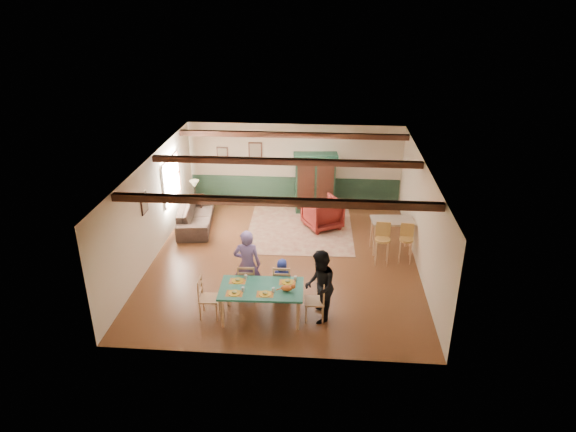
# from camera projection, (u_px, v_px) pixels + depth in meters

# --- Properties ---
(floor) EXTENTS (8.00, 8.00, 0.00)m
(floor) POSITION_uv_depth(u_px,v_px,m) (285.00, 259.00, 13.83)
(floor) COLOR #512A17
(floor) RESTS_ON ground
(wall_back) EXTENTS (7.00, 0.02, 2.70)m
(wall_back) POSITION_uv_depth(u_px,v_px,m) (295.00, 164.00, 16.92)
(wall_back) COLOR beige
(wall_back) RESTS_ON floor
(wall_left) EXTENTS (0.02, 8.00, 2.70)m
(wall_left) POSITION_uv_depth(u_px,v_px,m) (153.00, 209.00, 13.54)
(wall_left) COLOR beige
(wall_left) RESTS_ON floor
(wall_right) EXTENTS (0.02, 8.00, 2.70)m
(wall_right) POSITION_uv_depth(u_px,v_px,m) (421.00, 217.00, 13.03)
(wall_right) COLOR beige
(wall_right) RESTS_ON floor
(ceiling) EXTENTS (7.00, 8.00, 0.02)m
(ceiling) POSITION_uv_depth(u_px,v_px,m) (284.00, 163.00, 12.73)
(ceiling) COLOR white
(ceiling) RESTS_ON wall_back
(wainscot_back) EXTENTS (6.95, 0.03, 0.90)m
(wainscot_back) POSITION_uv_depth(u_px,v_px,m) (295.00, 190.00, 17.27)
(wainscot_back) COLOR #1C3324
(wainscot_back) RESTS_ON floor
(ceiling_beam_front) EXTENTS (6.95, 0.16, 0.16)m
(ceiling_beam_front) POSITION_uv_depth(u_px,v_px,m) (275.00, 202.00, 10.68)
(ceiling_beam_front) COLOR black
(ceiling_beam_front) RESTS_ON ceiling
(ceiling_beam_mid) EXTENTS (6.95, 0.16, 0.16)m
(ceiling_beam_mid) POSITION_uv_depth(u_px,v_px,m) (286.00, 162.00, 13.13)
(ceiling_beam_mid) COLOR black
(ceiling_beam_mid) RESTS_ON ceiling
(ceiling_beam_back) EXTENTS (6.95, 0.16, 0.16)m
(ceiling_beam_back) POSITION_uv_depth(u_px,v_px,m) (293.00, 135.00, 15.50)
(ceiling_beam_back) COLOR black
(ceiling_beam_back) RESTS_ON ceiling
(window_left) EXTENTS (0.06, 1.60, 1.30)m
(window_left) POSITION_uv_depth(u_px,v_px,m) (171.00, 180.00, 15.00)
(window_left) COLOR white
(window_left) RESTS_ON wall_left
(picture_left_wall) EXTENTS (0.04, 0.42, 0.52)m
(picture_left_wall) POSITION_uv_depth(u_px,v_px,m) (144.00, 203.00, 12.83)
(picture_left_wall) COLOR #9B9171
(picture_left_wall) RESTS_ON wall_left
(picture_back_a) EXTENTS (0.45, 0.04, 0.55)m
(picture_back_a) POSITION_uv_depth(u_px,v_px,m) (255.00, 150.00, 16.81)
(picture_back_a) COLOR #9B9171
(picture_back_a) RESTS_ON wall_back
(picture_back_b) EXTENTS (0.38, 0.04, 0.48)m
(picture_back_b) POSITION_uv_depth(u_px,v_px,m) (222.00, 154.00, 16.95)
(picture_back_b) COLOR #9B9171
(picture_back_b) RESTS_ON wall_back
(dining_table) EXTENTS (1.84, 1.06, 0.75)m
(dining_table) POSITION_uv_depth(u_px,v_px,m) (262.00, 303.00, 11.23)
(dining_table) COLOR #206754
(dining_table) RESTS_ON floor
(dining_chair_far_left) EXTENTS (0.44, 0.45, 0.95)m
(dining_chair_far_left) POSITION_uv_depth(u_px,v_px,m) (247.00, 281.00, 11.86)
(dining_chair_far_left) COLOR tan
(dining_chair_far_left) RESTS_ON floor
(dining_chair_far_right) EXTENTS (0.44, 0.45, 0.95)m
(dining_chair_far_right) POSITION_uv_depth(u_px,v_px,m) (282.00, 282.00, 11.83)
(dining_chair_far_right) COLOR tan
(dining_chair_far_right) RESTS_ON floor
(dining_chair_end_left) EXTENTS (0.45, 0.44, 0.95)m
(dining_chair_end_left) POSITION_uv_depth(u_px,v_px,m) (209.00, 297.00, 11.24)
(dining_chair_end_left) COLOR tan
(dining_chair_end_left) RESTS_ON floor
(dining_chair_end_right) EXTENTS (0.45, 0.44, 0.95)m
(dining_chair_end_right) POSITION_uv_depth(u_px,v_px,m) (315.00, 300.00, 11.14)
(dining_chair_end_right) COLOR tan
(dining_chair_end_right) RESTS_ON floor
(person_man) EXTENTS (0.64, 0.43, 1.73)m
(person_man) POSITION_uv_depth(u_px,v_px,m) (247.00, 265.00, 11.78)
(person_man) COLOR #765B9C
(person_man) RESTS_ON floor
(person_woman) EXTENTS (0.65, 0.82, 1.66)m
(person_woman) POSITION_uv_depth(u_px,v_px,m) (320.00, 286.00, 10.99)
(person_woman) COLOR black
(person_woman) RESTS_ON floor
(person_child) EXTENTS (0.50, 0.34, 1.01)m
(person_child) POSITION_uv_depth(u_px,v_px,m) (282.00, 279.00, 11.89)
(person_child) COLOR navy
(person_child) RESTS_ON floor
(cat) EXTENTS (0.37, 0.15, 0.18)m
(cat) POSITION_uv_depth(u_px,v_px,m) (287.00, 288.00, 10.92)
(cat) COLOR orange
(cat) RESTS_ON dining_table
(place_setting_near_left) EXTENTS (0.41, 0.31, 0.11)m
(place_setting_near_left) POSITION_uv_depth(u_px,v_px,m) (234.00, 291.00, 10.85)
(place_setting_near_left) COLOR gold
(place_setting_near_left) RESTS_ON dining_table
(place_setting_near_center) EXTENTS (0.41, 0.31, 0.11)m
(place_setting_near_center) POSITION_uv_depth(u_px,v_px,m) (265.00, 292.00, 10.82)
(place_setting_near_center) COLOR gold
(place_setting_near_center) RESTS_ON dining_table
(place_setting_far_left) EXTENTS (0.41, 0.31, 0.11)m
(place_setting_far_left) POSITION_uv_depth(u_px,v_px,m) (238.00, 279.00, 11.30)
(place_setting_far_left) COLOR gold
(place_setting_far_left) RESTS_ON dining_table
(place_setting_far_right) EXTENTS (0.41, 0.31, 0.11)m
(place_setting_far_right) POSITION_uv_depth(u_px,v_px,m) (288.00, 280.00, 11.26)
(place_setting_far_right) COLOR gold
(place_setting_far_right) RESTS_ON dining_table
(area_rug) EXTENTS (3.22, 3.78, 0.01)m
(area_rug) POSITION_uv_depth(u_px,v_px,m) (300.00, 227.00, 15.64)
(area_rug) COLOR #CAB892
(area_rug) RESTS_ON floor
(armoire) EXTENTS (1.42, 0.68, 1.94)m
(armoire) POSITION_uv_depth(u_px,v_px,m) (315.00, 183.00, 16.38)
(armoire) COLOR #133122
(armoire) RESTS_ON floor
(armchair) EXTENTS (1.36, 1.37, 0.92)m
(armchair) POSITION_uv_depth(u_px,v_px,m) (322.00, 213.00, 15.46)
(armchair) COLOR #4E0F10
(armchair) RESTS_ON floor
(sofa) EXTENTS (1.24, 2.48, 0.69)m
(sofa) POSITION_uv_depth(u_px,v_px,m) (196.00, 215.00, 15.60)
(sofa) COLOR #352821
(sofa) RESTS_ON floor
(end_table) EXTENTS (0.51, 0.51, 0.59)m
(end_table) POSITION_uv_depth(u_px,v_px,m) (196.00, 205.00, 16.47)
(end_table) COLOR black
(end_table) RESTS_ON floor
(table_lamp) EXTENTS (0.34, 0.34, 0.54)m
(table_lamp) POSITION_uv_depth(u_px,v_px,m) (195.00, 189.00, 16.24)
(table_lamp) COLOR #CABA83
(table_lamp) RESTS_ON end_table
(counter_table) EXTENTS (1.20, 0.77, 0.95)m
(counter_table) POSITION_uv_depth(u_px,v_px,m) (391.00, 235.00, 14.05)
(counter_table) COLOR beige
(counter_table) RESTS_ON floor
(bar_stool_left) EXTENTS (0.43, 0.46, 1.12)m
(bar_stool_left) POSITION_uv_depth(u_px,v_px,m) (382.00, 244.00, 13.37)
(bar_stool_left) COLOR tan
(bar_stool_left) RESTS_ON floor
(bar_stool_right) EXTENTS (0.42, 0.45, 1.04)m
(bar_stool_right) POSITION_uv_depth(u_px,v_px,m) (406.00, 244.00, 13.48)
(bar_stool_right) COLOR tan
(bar_stool_right) RESTS_ON floor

